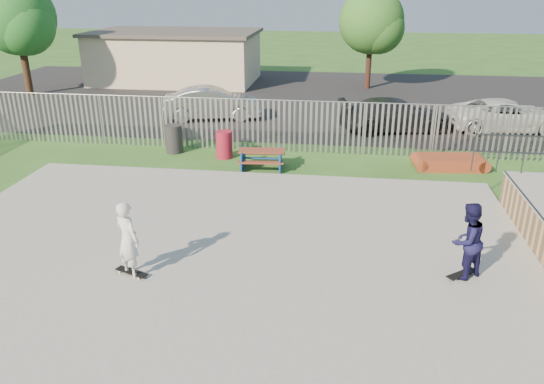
# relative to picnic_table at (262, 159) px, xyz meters

# --- Properties ---
(ground) EXTENTS (120.00, 120.00, 0.00)m
(ground) POSITION_rel_picnic_table_xyz_m (-0.04, -6.90, -0.34)
(ground) COLOR #315A1E
(ground) RESTS_ON ground
(concrete_slab) EXTENTS (15.00, 12.00, 0.15)m
(concrete_slab) POSITION_rel_picnic_table_xyz_m (-0.04, -6.90, -0.27)
(concrete_slab) COLOR gray
(concrete_slab) RESTS_ON ground
(fence) EXTENTS (26.04, 16.02, 2.00)m
(fence) POSITION_rel_picnic_table_xyz_m (0.96, -2.32, 0.66)
(fence) COLOR gray
(fence) RESTS_ON ground
(picnic_table) EXTENTS (1.68, 1.42, 0.67)m
(picnic_table) POSITION_rel_picnic_table_xyz_m (0.00, 0.00, 0.00)
(picnic_table) COLOR brown
(picnic_table) RESTS_ON ground
(funbox) EXTENTS (2.25, 1.29, 0.43)m
(funbox) POSITION_rel_picnic_table_xyz_m (6.59, 0.88, -0.13)
(funbox) COLOR maroon
(funbox) RESTS_ON ground
(trash_bin_red) EXTENTS (0.61, 0.61, 1.02)m
(trash_bin_red) POSITION_rel_picnic_table_xyz_m (-1.57, 1.00, 0.17)
(trash_bin_red) COLOR maroon
(trash_bin_red) RESTS_ON ground
(trash_bin_grey) EXTENTS (0.65, 0.65, 1.08)m
(trash_bin_grey) POSITION_rel_picnic_table_xyz_m (-3.63, 1.39, 0.20)
(trash_bin_grey) COLOR #272729
(trash_bin_grey) RESTS_ON ground
(parking_lot) EXTENTS (40.00, 18.00, 0.02)m
(parking_lot) POSITION_rel_picnic_table_xyz_m (-0.04, 12.10, -0.33)
(parking_lot) COLOR black
(parking_lot) RESTS_ON ground
(car_silver) EXTENTS (4.79, 2.51, 1.50)m
(car_silver) POSITION_rel_picnic_table_xyz_m (-3.39, 6.65, 0.43)
(car_silver) COLOR #A6A6AA
(car_silver) RESTS_ON parking_lot
(car_dark) EXTENTS (5.21, 3.09, 1.42)m
(car_dark) POSITION_rel_picnic_table_xyz_m (5.06, 5.67, 0.39)
(car_dark) COLOR #222327
(car_dark) RESTS_ON parking_lot
(car_white) EXTENTS (5.13, 2.80, 1.36)m
(car_white) POSITION_rel_picnic_table_xyz_m (9.88, 6.33, 0.36)
(car_white) COLOR silver
(car_white) RESTS_ON parking_lot
(building) EXTENTS (10.40, 6.40, 3.20)m
(building) POSITION_rel_picnic_table_xyz_m (-8.04, 16.10, 1.27)
(building) COLOR beige
(building) RESTS_ON ground
(tree_left) EXTENTS (4.12, 4.12, 6.35)m
(tree_left) POSITION_rel_picnic_table_xyz_m (-15.23, 10.82, 3.93)
(tree_left) COLOR #3D2818
(tree_left) RESTS_ON ground
(tree_mid) EXTENTS (3.78, 3.78, 5.84)m
(tree_mid) POSITION_rel_picnic_table_xyz_m (4.16, 15.40, 3.59)
(tree_mid) COLOR #391E16
(tree_mid) RESTS_ON ground
(skateboard_a) EXTENTS (0.75, 0.65, 0.08)m
(skateboard_a) POSITION_rel_picnic_table_xyz_m (5.53, -6.93, -0.15)
(skateboard_a) COLOR black
(skateboard_a) RESTS_ON concrete_slab
(skateboard_b) EXTENTS (0.82, 0.48, 0.08)m
(skateboard_b) POSITION_rel_picnic_table_xyz_m (-1.72, -7.84, -0.15)
(skateboard_b) COLOR black
(skateboard_b) RESTS_ON concrete_slab
(skater_navy) EXTENTS (1.08, 1.04, 1.75)m
(skater_navy) POSITION_rel_picnic_table_xyz_m (5.53, -6.93, 0.68)
(skater_navy) COLOR #13123A
(skater_navy) RESTS_ON concrete_slab
(skater_white) EXTENTS (0.76, 0.69, 1.75)m
(skater_white) POSITION_rel_picnic_table_xyz_m (-1.72, -7.84, 0.68)
(skater_white) COLOR silver
(skater_white) RESTS_ON concrete_slab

